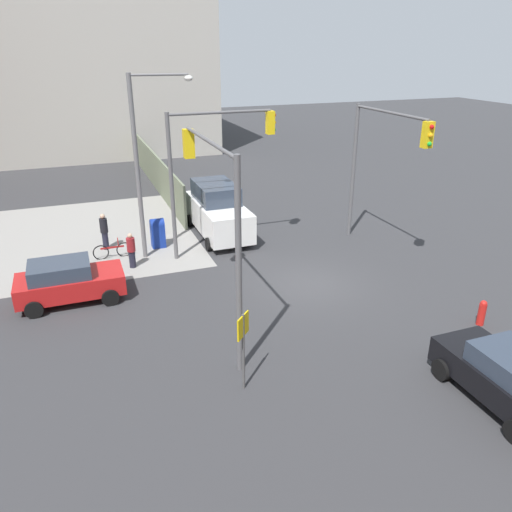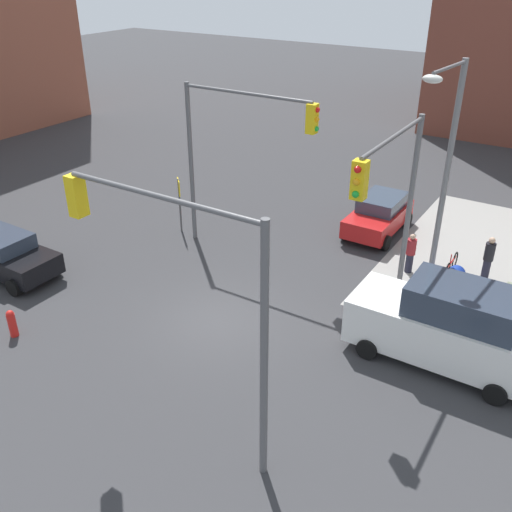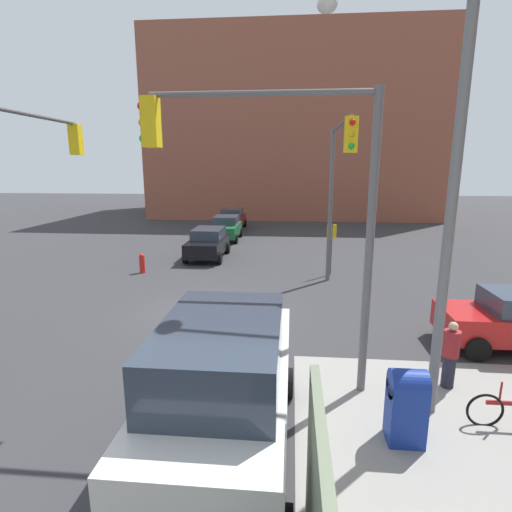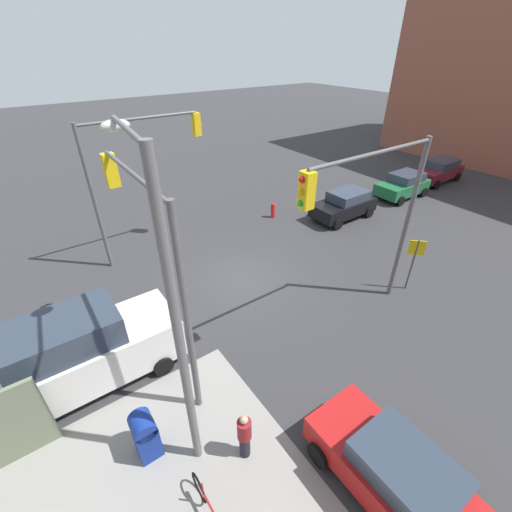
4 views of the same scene
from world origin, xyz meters
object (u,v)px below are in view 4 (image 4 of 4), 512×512
object	(u,v)px
bicycle_leaning_on_fence	(210,508)
mailbox_blue	(145,434)
fire_hydrant	(273,210)
pedestrian_waiting	(244,435)
van_white_delivery	(83,351)
street_lamp_corner	(170,308)
sedan_green	(403,185)
coupe_red	(393,471)
traffic_signal_ne_corner	(151,244)
traffic_signal_nw_corner	(376,205)
sedan_black	(344,204)
sedan_maroon	(438,170)
traffic_signal_se_corner	(137,162)

from	to	relation	value
bicycle_leaning_on_fence	mailbox_blue	bearing A→B (deg)	-74.72
mailbox_blue	fire_hydrant	world-z (taller)	mailbox_blue
pedestrian_waiting	van_white_delivery	bearing A→B (deg)	-159.75
street_lamp_corner	pedestrian_waiting	distance (m)	4.14
sedan_green	coupe_red	size ratio (longest dim) A/B	0.98
street_lamp_corner	fire_hydrant	bearing A→B (deg)	-136.54
traffic_signal_ne_corner	coupe_red	size ratio (longest dim) A/B	1.67
traffic_signal_nw_corner	mailbox_blue	bearing A→B (deg)	3.36
street_lamp_corner	coupe_red	bearing A→B (deg)	131.27
sedan_black	bicycle_leaning_on_fence	xyz separation A→B (m)	(14.07, 8.94, -0.50)
van_white_delivery	pedestrian_waiting	size ratio (longest dim) A/B	3.40
traffic_signal_ne_corner	coupe_red	world-z (taller)	traffic_signal_ne_corner
fire_hydrant	sedan_green	world-z (taller)	sedan_green
sedan_black	coupe_red	distance (m)	15.04
sedan_green	sedan_maroon	world-z (taller)	same
coupe_red	traffic_signal_nw_corner	bearing A→B (deg)	-132.23
pedestrian_waiting	fire_hydrant	bearing A→B (deg)	130.24
coupe_red	bicycle_leaning_on_fence	bearing A→B (deg)	-27.86
sedan_maroon	bicycle_leaning_on_fence	world-z (taller)	sedan_maroon
traffic_signal_se_corner	bicycle_leaning_on_fence	bearing A→B (deg)	74.81
traffic_signal_ne_corner	bicycle_leaning_on_fence	bearing A→B (deg)	76.41
traffic_signal_ne_corner	fire_hydrant	xyz separation A→B (m)	(-9.50, -6.85, -4.11)
traffic_signal_se_corner	street_lamp_corner	distance (m)	10.30
coupe_red	pedestrian_waiting	size ratio (longest dim) A/B	2.45
mailbox_blue	van_white_delivery	distance (m)	3.30
van_white_delivery	bicycle_leaning_on_fence	xyz separation A→B (m)	(-1.24, 5.40, -0.93)
sedan_black	sedan_maroon	size ratio (longest dim) A/B	0.95
traffic_signal_nw_corner	sedan_maroon	bearing A→B (deg)	-158.76
sedan_green	van_white_delivery	xyz separation A→B (m)	(21.00, 3.48, 0.44)
sedan_black	bicycle_leaning_on_fence	world-z (taller)	sedan_black
traffic_signal_se_corner	coupe_red	xyz separation A→B (m)	(-0.53, 13.65, -3.79)
sedan_black	van_white_delivery	size ratio (longest dim) A/B	0.74
mailbox_blue	bicycle_leaning_on_fence	size ratio (longest dim) A/B	0.82
traffic_signal_nw_corner	coupe_red	world-z (taller)	traffic_signal_nw_corner
traffic_signal_nw_corner	traffic_signal_se_corner	distance (m)	10.18
mailbox_blue	sedan_black	distance (m)	16.14
traffic_signal_ne_corner	traffic_signal_nw_corner	bearing A→B (deg)	164.80
street_lamp_corner	coupe_red	world-z (taller)	street_lamp_corner
traffic_signal_se_corner	pedestrian_waiting	bearing A→B (deg)	80.83
traffic_signal_se_corner	street_lamp_corner	size ratio (longest dim) A/B	0.81
fire_hydrant	van_white_delivery	world-z (taller)	van_white_delivery
traffic_signal_nw_corner	traffic_signal_se_corner	xyz separation A→B (m)	(4.75, -9.00, -0.01)
mailbox_blue	sedan_maroon	bearing A→B (deg)	-164.52
sedan_black	coupe_red	bearing A→B (deg)	46.42
traffic_signal_ne_corner	sedan_maroon	bearing A→B (deg)	-168.87
mailbox_blue	bicycle_leaning_on_fence	bearing A→B (deg)	105.28
traffic_signal_nw_corner	sedan_black	world-z (taller)	traffic_signal_nw_corner
mailbox_blue	fire_hydrant	size ratio (longest dim) A/B	1.52
sedan_green	bicycle_leaning_on_fence	distance (m)	21.67
sedan_black	street_lamp_corner	bearing A→B (deg)	27.76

